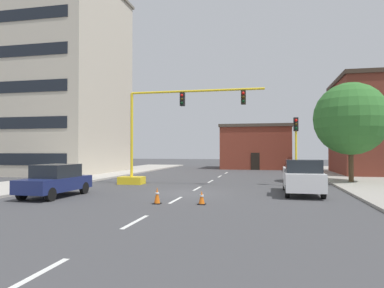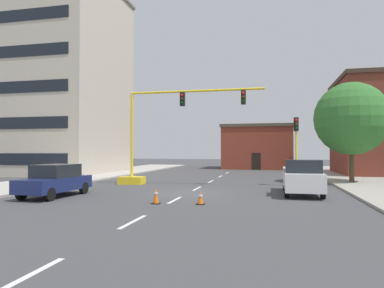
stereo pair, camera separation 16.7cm
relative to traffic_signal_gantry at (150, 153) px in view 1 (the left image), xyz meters
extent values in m
plane|color=#424244|center=(3.91, -4.44, -2.33)|extent=(160.00, 160.00, 0.00)
cube|color=#B2ADA3|center=(-8.14, 3.56, -2.26)|extent=(6.00, 56.00, 0.14)
cube|color=#9E998E|center=(15.96, 3.56, -2.26)|extent=(6.00, 56.00, 0.14)
cube|color=silver|center=(3.91, -18.44, -2.33)|extent=(0.16, 2.40, 0.01)
cube|color=silver|center=(3.91, -12.94, -2.33)|extent=(0.16, 2.40, 0.01)
cube|color=silver|center=(3.91, -7.44, -2.33)|extent=(0.16, 2.40, 0.01)
cube|color=silver|center=(3.91, -1.94, -2.33)|extent=(0.16, 2.40, 0.01)
cube|color=silver|center=(3.91, 3.56, -2.33)|extent=(0.16, 2.40, 0.01)
cube|color=silver|center=(3.91, 9.06, -2.33)|extent=(0.16, 2.40, 0.01)
cube|color=silver|center=(3.91, 14.56, -2.33)|extent=(0.16, 2.40, 0.01)
cube|color=beige|center=(-14.18, 10.21, 7.75)|extent=(12.27, 12.69, 20.17)
cube|color=black|center=(-14.18, 3.83, -0.65)|extent=(10.06, 0.06, 1.10)
cube|color=black|center=(-14.18, 3.83, 2.71)|extent=(10.06, 0.06, 1.10)
cube|color=black|center=(-14.18, 3.83, 6.07)|extent=(10.06, 0.06, 1.10)
cube|color=black|center=(-14.18, 3.83, 9.43)|extent=(10.06, 0.06, 1.10)
cube|color=black|center=(-14.18, 3.83, 12.79)|extent=(10.06, 0.06, 1.10)
cube|color=brown|center=(6.84, 25.15, 0.45)|extent=(9.18, 7.79, 5.56)
cube|color=#4C4238|center=(6.84, 25.15, 3.43)|extent=(9.48, 8.09, 0.40)
cube|color=black|center=(6.84, 21.23, -1.23)|extent=(1.10, 0.06, 2.20)
cube|color=yellow|center=(-1.45, 0.00, -2.06)|extent=(1.80, 1.20, 0.55)
cylinder|color=yellow|center=(-1.45, 0.00, 1.32)|extent=(0.20, 0.20, 6.20)
cylinder|color=yellow|center=(3.40, 0.00, 4.42)|extent=(9.70, 0.16, 0.16)
cube|color=black|center=(2.43, 0.00, 3.84)|extent=(0.32, 0.36, 0.95)
sphere|color=red|center=(2.43, -0.19, 4.12)|extent=(0.20, 0.20, 0.20)
sphere|color=#38280A|center=(2.43, -0.19, 3.84)|extent=(0.20, 0.20, 0.20)
sphere|color=black|center=(2.43, -0.19, 3.56)|extent=(0.20, 0.20, 0.20)
cube|color=black|center=(6.80, 0.00, 3.84)|extent=(0.32, 0.36, 0.95)
sphere|color=red|center=(6.80, -0.19, 4.12)|extent=(0.20, 0.20, 0.20)
sphere|color=#38280A|center=(6.80, -0.19, 3.84)|extent=(0.20, 0.20, 0.20)
sphere|color=black|center=(6.80, -0.19, 3.56)|extent=(0.20, 0.20, 0.20)
cylinder|color=yellow|center=(10.37, 1.01, 0.07)|extent=(0.14, 0.14, 4.80)
cube|color=black|center=(10.37, 1.01, 1.99)|extent=(0.32, 0.36, 0.95)
sphere|color=red|center=(10.37, 0.82, 2.27)|extent=(0.20, 0.20, 0.20)
sphere|color=#38280A|center=(10.37, 0.82, 1.99)|extent=(0.20, 0.20, 0.20)
sphere|color=black|center=(10.37, 0.82, 1.71)|extent=(0.20, 0.20, 0.20)
cylinder|color=#4C3823|center=(14.57, 3.87, -0.92)|extent=(0.36, 0.36, 2.84)
sphere|color=#33702D|center=(14.57, 3.87, 2.56)|extent=(5.47, 5.47, 5.47)
cube|color=white|center=(10.36, -3.56, -1.52)|extent=(2.07, 5.42, 0.95)
cube|color=#1E2328|center=(10.35, -4.46, -0.69)|extent=(1.86, 1.82, 0.70)
cube|color=white|center=(10.37, -2.37, -0.96)|extent=(2.03, 2.83, 0.16)
cylinder|color=black|center=(11.24, -5.40, -1.99)|extent=(0.23, 0.68, 0.68)
cylinder|color=black|center=(9.44, -5.38, -1.99)|extent=(0.23, 0.68, 0.68)
cylinder|color=black|center=(11.28, -1.73, -1.99)|extent=(0.23, 0.68, 0.68)
cylinder|color=black|center=(9.48, -1.71, -1.99)|extent=(0.23, 0.68, 0.68)
cube|color=navy|center=(-2.76, -7.60, -1.64)|extent=(1.99, 4.56, 0.70)
cube|color=#1E2328|center=(-2.75, -7.50, -0.94)|extent=(1.77, 2.35, 0.70)
cylinder|color=black|center=(-3.53, -6.05, -1.99)|extent=(0.24, 0.69, 0.68)
cylinder|color=black|center=(-1.89, -6.10, -1.99)|extent=(0.24, 0.69, 0.68)
cylinder|color=black|center=(-3.63, -9.11, -1.99)|extent=(0.24, 0.69, 0.68)
cylinder|color=black|center=(-1.98, -9.16, -1.99)|extent=(0.24, 0.69, 0.68)
cube|color=black|center=(5.45, -8.58, -2.31)|extent=(0.36, 0.36, 0.04)
cone|color=orange|center=(5.45, -8.58, -2.00)|extent=(0.28, 0.28, 0.59)
cylinder|color=white|center=(5.45, -8.58, -1.93)|extent=(0.19, 0.19, 0.08)
cube|color=black|center=(3.38, -8.85, -2.31)|extent=(0.36, 0.36, 0.04)
cone|color=orange|center=(3.38, -8.85, -1.92)|extent=(0.28, 0.28, 0.74)
cylinder|color=white|center=(3.38, -8.85, -1.83)|extent=(0.19, 0.19, 0.08)
camera|label=1|loc=(8.45, -24.60, 0.16)|focal=32.99mm
camera|label=2|loc=(8.62, -24.57, 0.16)|focal=32.99mm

